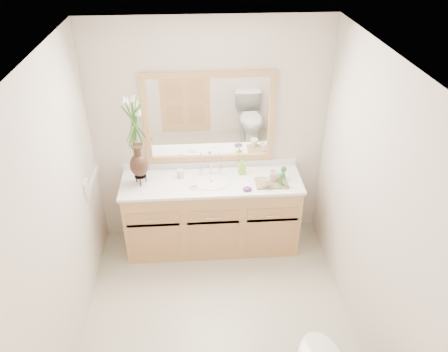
{
  "coord_description": "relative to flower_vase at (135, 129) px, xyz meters",
  "views": [
    {
      "loc": [
        -0.13,
        -2.72,
        3.24
      ],
      "look_at": [
        0.1,
        0.65,
        1.11
      ],
      "focal_mm": 35.0,
      "sensor_mm": 36.0,
      "label": 1
    }
  ],
  "objects": [
    {
      "name": "mug_left",
      "position": [
        1.23,
        -0.16,
        -0.54
      ],
      "size": [
        0.11,
        0.1,
        0.09
      ],
      "primitive_type": "imported",
      "rotation": [
        0.0,
        0.0,
        0.17
      ],
      "color": "beige",
      "rests_on": "tray"
    },
    {
      "name": "switch_plate",
      "position": [
        -0.48,
        -0.25,
        -0.45
      ],
      "size": [
        0.02,
        0.12,
        0.12
      ],
      "primitive_type": "cube",
      "color": "white",
      "rests_on": "wall_left"
    },
    {
      "name": "soap_bottle",
      "position": [
        1.03,
        0.12,
        -0.53
      ],
      "size": [
        0.08,
        0.08,
        0.14
      ],
      "primitive_type": "imported",
      "rotation": [
        0.0,
        0.0,
        0.19
      ],
      "color": "#8BD632",
      "rests_on": "counter"
    },
    {
      "name": "wall_back",
      "position": [
        0.71,
        0.28,
        -0.23
      ],
      "size": [
        2.4,
        0.02,
        2.4
      ],
      "primitive_type": "cube",
      "color": "beige",
      "rests_on": "floor"
    },
    {
      "name": "counter",
      "position": [
        0.71,
        -0.0,
        -0.62
      ],
      "size": [
        1.84,
        0.57,
        0.03
      ],
      "primitive_type": "cube",
      "color": "white",
      "rests_on": "vanity"
    },
    {
      "name": "floor",
      "position": [
        0.71,
        -1.02,
        -1.43
      ],
      "size": [
        2.6,
        2.6,
        0.0
      ],
      "primitive_type": "plane",
      "color": "#B9B49E",
      "rests_on": "ground"
    },
    {
      "name": "goblet_front",
      "position": [
        1.4,
        -0.15,
        -0.49
      ],
      "size": [
        0.07,
        0.07,
        0.15
      ],
      "color": "#267430",
      "rests_on": "tray"
    },
    {
      "name": "mirror",
      "position": [
        0.71,
        0.26,
        -0.03
      ],
      "size": [
        1.32,
        0.04,
        0.97
      ],
      "color": "white",
      "rests_on": "wall_back"
    },
    {
      "name": "purple_dish",
      "position": [
        1.05,
        -0.2,
        -0.59
      ],
      "size": [
        0.1,
        0.09,
        0.03
      ],
      "primitive_type": "ellipsoid",
      "rotation": [
        0.0,
        0.0,
        0.16
      ],
      "color": "#542267",
      "rests_on": "counter"
    },
    {
      "name": "mug_right",
      "position": [
        1.34,
        -0.05,
        -0.54
      ],
      "size": [
        0.14,
        0.14,
        0.1
      ],
      "primitive_type": "imported",
      "rotation": [
        0.0,
        0.0,
        0.85
      ],
      "color": "beige",
      "rests_on": "tray"
    },
    {
      "name": "tumbler",
      "position": [
        0.4,
        0.09,
        -0.56
      ],
      "size": [
        0.07,
        0.07,
        0.09
      ],
      "primitive_type": "cylinder",
      "color": "beige",
      "rests_on": "counter"
    },
    {
      "name": "soap_dish",
      "position": [
        0.53,
        -0.11,
        -0.59
      ],
      "size": [
        0.1,
        0.1,
        0.03
      ],
      "color": "beige",
      "rests_on": "counter"
    },
    {
      "name": "flower_vase",
      "position": [
        0.0,
        0.0,
        0.0
      ],
      "size": [
        0.22,
        0.22,
        0.89
      ],
      "rotation": [
        0.0,
        0.0,
        -0.35
      ],
      "color": "black",
      "rests_on": "counter"
    },
    {
      "name": "wall_left",
      "position": [
        -0.49,
        -1.02,
        -0.23
      ],
      "size": [
        0.02,
        2.6,
        2.4
      ],
      "primitive_type": "cube",
      "color": "beige",
      "rests_on": "floor"
    },
    {
      "name": "sink",
      "position": [
        0.71,
        -0.02,
        -0.66
      ],
      "size": [
        0.38,
        0.34,
        0.23
      ],
      "color": "white",
      "rests_on": "counter"
    },
    {
      "name": "vanity",
      "position": [
        0.71,
        -0.0,
        -1.03
      ],
      "size": [
        1.8,
        0.55,
        0.8
      ],
      "color": "tan",
      "rests_on": "floor"
    },
    {
      "name": "ceiling",
      "position": [
        0.71,
        -1.02,
        0.97
      ],
      "size": [
        2.4,
        2.6,
        0.02
      ],
      "primitive_type": "cube",
      "color": "white",
      "rests_on": "wall_back"
    },
    {
      "name": "tray",
      "position": [
        1.31,
        -0.1,
        -0.6
      ],
      "size": [
        0.32,
        0.22,
        0.02
      ],
      "primitive_type": "cube",
      "rotation": [
        0.0,
        0.0,
        -0.0
      ],
      "color": "brown",
      "rests_on": "counter"
    },
    {
      "name": "wall_right",
      "position": [
        1.91,
        -1.02,
        -0.23
      ],
      "size": [
        0.02,
        2.6,
        2.4
      ],
      "primitive_type": "cube",
      "color": "beige",
      "rests_on": "floor"
    },
    {
      "name": "goblet_back",
      "position": [
        1.44,
        -0.02,
        -0.5
      ],
      "size": [
        0.06,
        0.06,
        0.13
      ],
      "color": "#267430",
      "rests_on": "tray"
    }
  ]
}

